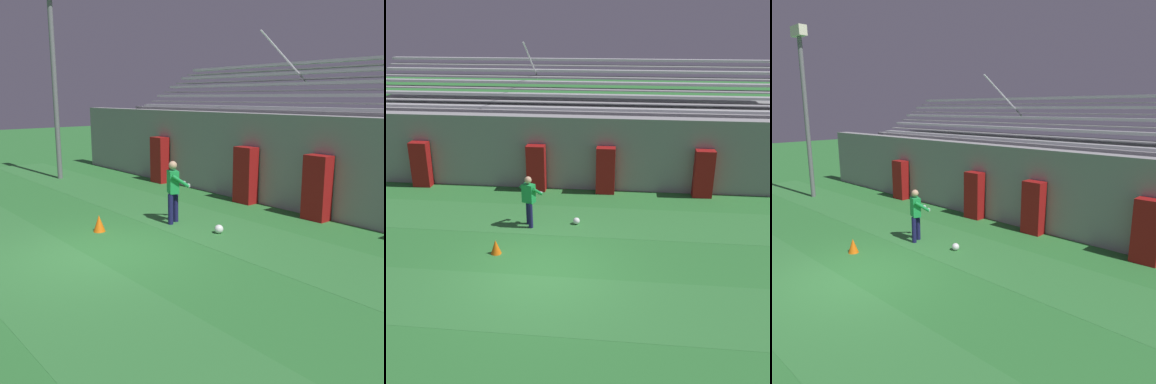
{
  "view_description": "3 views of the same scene",
  "coord_description": "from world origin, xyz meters",
  "views": [
    {
      "loc": [
        8.25,
        -4.32,
        3.3
      ],
      "look_at": [
        0.19,
        2.47,
        1.07
      ],
      "focal_mm": 42.0,
      "sensor_mm": 36.0,
      "label": 1
    },
    {
      "loc": [
        2.02,
        -10.06,
        6.22
      ],
      "look_at": [
        0.59,
        3.04,
        1.11
      ],
      "focal_mm": 42.0,
      "sensor_mm": 36.0,
      "label": 2
    },
    {
      "loc": [
        7.92,
        -4.39,
        4.12
      ],
      "look_at": [
        0.76,
        3.17,
        1.79
      ],
      "focal_mm": 35.0,
      "sensor_mm": 36.0,
      "label": 3
    }
  ],
  "objects": [
    {
      "name": "bleacher_stand",
      "position": [
        -0.0,
        8.84,
        1.5
      ],
      "size": [
        18.0,
        4.05,
        5.43
      ],
      "color": "gray",
      "rests_on": "ground"
    },
    {
      "name": "back_wall",
      "position": [
        0.0,
        6.5,
        1.4
      ],
      "size": [
        24.0,
        0.6,
        2.8
      ],
      "primitive_type": "cube",
      "color": "gray",
      "rests_on": "ground"
    },
    {
      "name": "turf_stripe_mid",
      "position": [
        0.0,
        -1.35,
        0.0
      ],
      "size": [
        28.0,
        2.32,
        0.01
      ],
      "primitive_type": "cube",
      "color": "#337A38",
      "rests_on": "ground"
    },
    {
      "name": "padding_pillar_gate_left",
      "position": [
        -1.32,
        5.95,
        0.89
      ],
      "size": [
        0.7,
        0.44,
        1.78
      ],
      "primitive_type": "cube",
      "color": "maroon",
      "rests_on": "ground"
    },
    {
      "name": "padding_pillar_gate_right",
      "position": [
        1.32,
        5.95,
        0.89
      ],
      "size": [
        0.7,
        0.44,
        1.78
      ],
      "primitive_type": "cube",
      "color": "maroon",
      "rests_on": "ground"
    },
    {
      "name": "soccer_ball",
      "position": [
        0.54,
        3.04,
        0.11
      ],
      "size": [
        0.22,
        0.22,
        0.22
      ],
      "primitive_type": "sphere",
      "color": "white",
      "rests_on": "ground"
    },
    {
      "name": "goalkeeper",
      "position": [
        -0.92,
        2.77,
        0.95
      ],
      "size": [
        0.71,
        0.69,
        1.67
      ],
      "color": "#19194C",
      "rests_on": "ground"
    },
    {
      "name": "padding_pillar_far_left",
      "position": [
        -5.91,
        5.95,
        0.89
      ],
      "size": [
        0.7,
        0.44,
        1.78
      ],
      "primitive_type": "cube",
      "color": "maroon",
      "rests_on": "ground"
    },
    {
      "name": "floodlight_pole",
      "position": [
        -9.27,
        3.29,
        4.86
      ],
      "size": [
        0.9,
        0.36,
        7.63
      ],
      "color": "slate",
      "rests_on": "ground"
    },
    {
      "name": "traffic_cone",
      "position": [
        -1.5,
        0.86,
        0.21
      ],
      "size": [
        0.3,
        0.3,
        0.42
      ],
      "primitive_type": "cone",
      "color": "orange",
      "rests_on": "ground"
    },
    {
      "name": "turf_stripe_far",
      "position": [
        0.0,
        3.29,
        0.0
      ],
      "size": [
        28.0,
        2.32,
        0.01
      ],
      "primitive_type": "cube",
      "color": "#337A38",
      "rests_on": "ground"
    },
    {
      "name": "padding_pillar_far_right",
      "position": [
        4.92,
        5.95,
        0.89
      ],
      "size": [
        0.7,
        0.44,
        1.78
      ],
      "primitive_type": "cube",
      "color": "maroon",
      "rests_on": "ground"
    },
    {
      "name": "ground_plane",
      "position": [
        0.0,
        0.0,
        0.0
      ],
      "size": [
        80.0,
        80.0,
        0.0
      ],
      "primitive_type": "plane",
      "color": "#2D7533"
    }
  ]
}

